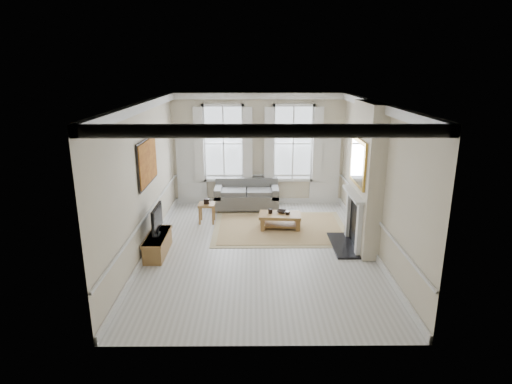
{
  "coord_description": "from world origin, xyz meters",
  "views": [
    {
      "loc": [
        -0.16,
        -9.24,
        4.12
      ],
      "look_at": [
        -0.09,
        0.56,
        1.25
      ],
      "focal_mm": 30.0,
      "sensor_mm": 36.0,
      "label": 1
    }
  ],
  "objects_px": {
    "sofa": "(247,196)",
    "side_table": "(207,207)",
    "tv_stand": "(158,244)",
    "coffee_table": "(280,217)"
  },
  "relations": [
    {
      "from": "coffee_table",
      "to": "sofa",
      "type": "bearing_deg",
      "value": 121.28
    },
    {
      "from": "side_table",
      "to": "coffee_table",
      "type": "xyz_separation_m",
      "value": [
        1.97,
        -0.48,
        -0.1
      ]
    },
    {
      "from": "sofa",
      "to": "tv_stand",
      "type": "height_order",
      "value": "sofa"
    },
    {
      "from": "sofa",
      "to": "side_table",
      "type": "bearing_deg",
      "value": -130.76
    },
    {
      "from": "side_table",
      "to": "coffee_table",
      "type": "height_order",
      "value": "side_table"
    },
    {
      "from": "sofa",
      "to": "side_table",
      "type": "relative_size",
      "value": 3.51
    },
    {
      "from": "sofa",
      "to": "tv_stand",
      "type": "distance_m",
      "value": 3.86
    },
    {
      "from": "sofa",
      "to": "side_table",
      "type": "xyz_separation_m",
      "value": [
        -1.08,
        -1.25,
        0.07
      ]
    },
    {
      "from": "side_table",
      "to": "tv_stand",
      "type": "height_order",
      "value": "side_table"
    },
    {
      "from": "coffee_table",
      "to": "tv_stand",
      "type": "xyz_separation_m",
      "value": [
        -2.89,
        -1.58,
        -0.1
      ]
    }
  ]
}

